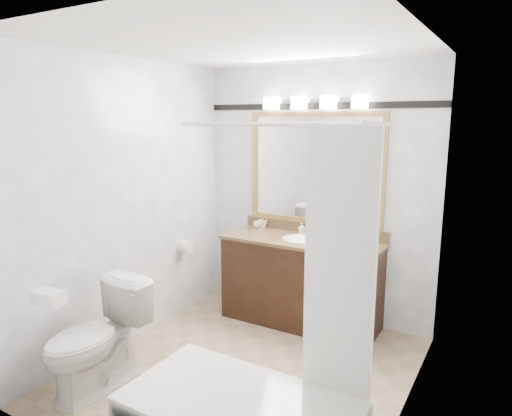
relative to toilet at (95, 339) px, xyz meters
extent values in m
cube|color=tan|center=(0.81, 0.78, -0.40)|extent=(2.40, 2.60, 0.01)
cube|color=white|center=(0.81, 0.78, 2.11)|extent=(2.40, 2.60, 0.01)
cube|color=white|center=(0.81, 2.08, 0.85)|extent=(2.40, 0.01, 2.50)
cube|color=white|center=(0.81, -0.53, 0.85)|extent=(2.40, 0.01, 2.50)
cube|color=white|center=(-0.39, 0.78, 0.85)|extent=(0.01, 2.60, 2.50)
cube|color=white|center=(2.02, 0.78, 0.85)|extent=(0.01, 2.60, 2.50)
cube|color=black|center=(0.81, 1.79, 0.01)|extent=(1.50, 0.55, 0.82)
cube|color=olive|center=(0.81, 1.79, 0.44)|extent=(1.53, 0.58, 0.03)
cube|color=olive|center=(0.81, 2.06, 0.50)|extent=(1.53, 0.03, 0.10)
ellipsoid|color=white|center=(0.81, 1.79, 0.42)|extent=(0.44, 0.34, 0.14)
cube|color=#A37D49|center=(0.81, 2.06, 1.63)|extent=(1.40, 0.04, 0.05)
cube|color=#A37D49|center=(0.81, 2.06, 0.58)|extent=(1.40, 0.04, 0.05)
cube|color=#A37D49|center=(0.14, 2.06, 1.10)|extent=(0.05, 0.04, 1.00)
cube|color=#A37D49|center=(1.49, 2.06, 1.10)|extent=(0.05, 0.04, 1.00)
cube|color=white|center=(0.81, 2.06, 1.10)|extent=(1.30, 0.01, 1.00)
cube|color=silver|center=(0.81, 2.05, 1.75)|extent=(0.90, 0.05, 0.03)
cube|color=white|center=(0.36, 2.00, 1.73)|extent=(0.12, 0.12, 0.12)
cube|color=white|center=(0.66, 2.00, 1.73)|extent=(0.12, 0.12, 0.12)
cube|color=white|center=(0.96, 2.00, 1.73)|extent=(0.12, 0.12, 0.12)
cube|color=white|center=(1.26, 2.00, 1.73)|extent=(0.12, 0.12, 0.12)
cube|color=black|center=(0.81, 2.07, 1.70)|extent=(2.40, 0.01, 0.06)
cylinder|color=silver|center=(1.34, 0.24, 1.55)|extent=(1.30, 0.02, 0.02)
cube|color=white|center=(1.76, 0.23, 0.78)|extent=(0.40, 0.04, 1.55)
cylinder|color=white|center=(-0.33, 1.44, 0.30)|extent=(0.11, 0.12, 0.12)
imported|color=white|center=(0.00, 0.00, 0.00)|extent=(0.49, 0.81, 0.80)
cube|color=white|center=(0.00, -0.34, 0.44)|extent=(0.23, 0.14, 0.09)
cylinder|color=black|center=(1.26, 1.80, 0.46)|extent=(0.16, 0.16, 0.02)
cylinder|color=black|center=(1.27, 1.85, 0.58)|extent=(0.14, 0.14, 0.24)
sphere|color=black|center=(1.27, 1.85, 0.70)|extent=(0.14, 0.14, 0.14)
cube|color=black|center=(1.26, 1.78, 0.66)|extent=(0.11, 0.11, 0.05)
cylinder|color=silver|center=(1.26, 1.78, 0.49)|extent=(0.05, 0.05, 0.05)
imported|color=white|center=(0.21, 1.98, 0.49)|extent=(0.10, 0.10, 0.07)
imported|color=white|center=(0.26, 2.01, 0.49)|extent=(0.10, 0.10, 0.09)
imported|color=white|center=(0.72, 1.99, 0.51)|extent=(0.06, 0.06, 0.11)
imported|color=white|center=(1.01, 1.99, 0.49)|extent=(0.07, 0.07, 0.08)
cube|color=#E6EAC1|center=(0.98, 1.91, 0.47)|extent=(0.09, 0.06, 0.03)
camera|label=1|loc=(2.58, -2.06, 1.58)|focal=32.00mm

